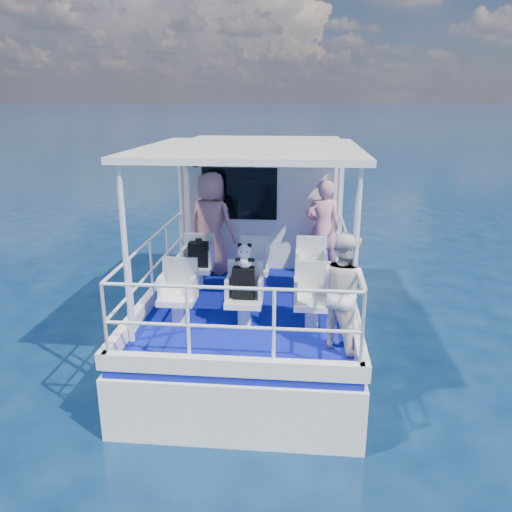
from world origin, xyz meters
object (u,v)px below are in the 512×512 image
at_px(backpack_center, 244,283).
at_px(panda, 245,256).
at_px(passenger_port_fwd, 211,223).
at_px(passenger_stbd_aft, 344,291).

relative_size(backpack_center, panda, 1.29).
bearing_deg(passenger_port_fwd, backpack_center, 133.00).
bearing_deg(passenger_port_fwd, passenger_stbd_aft, 150.29).
relative_size(passenger_stbd_aft, panda, 4.38).
bearing_deg(backpack_center, passenger_stbd_aft, -22.44).
bearing_deg(panda, passenger_stbd_aft, -22.92).
bearing_deg(passenger_port_fwd, panda, 133.46).
xyz_separation_m(passenger_port_fwd, panda, (0.82, -2.10, 0.09)).
height_order(passenger_port_fwd, backpack_center, passenger_port_fwd).
bearing_deg(panda, passenger_port_fwd, 111.20).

